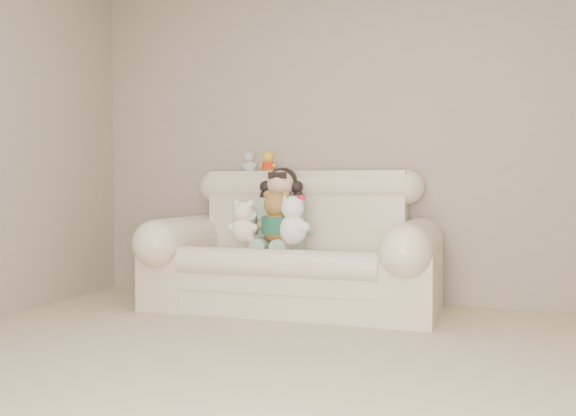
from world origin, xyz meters
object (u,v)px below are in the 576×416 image
Objects in this scene: sofa at (292,240)px; seated_child at (281,208)px; cream_teddy at (244,217)px; white_cat at (293,215)px; brown_teddy at (277,212)px.

seated_child is at bearing 145.23° from sofa.
seated_child is at bearing 32.72° from cream_teddy.
white_cat is 0.38m from cream_teddy.
sofa is 0.39m from cream_teddy.
seated_child is 0.31m from cream_teddy.
seated_child is 1.57× the size of white_cat.
seated_child is at bearing 115.37° from white_cat.
sofa is 0.27m from seated_child.
cream_teddy is (-0.24, -0.03, -0.04)m from brown_teddy.
white_cat is at bearing 7.77° from brown_teddy.
seated_child reaches higher than cream_teddy.
white_cat is at bearing -70.56° from sofa.
seated_child reaches higher than sofa.
brown_teddy is (0.03, -0.19, -0.02)m from seated_child.
seated_child is at bearing 121.86° from brown_teddy.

